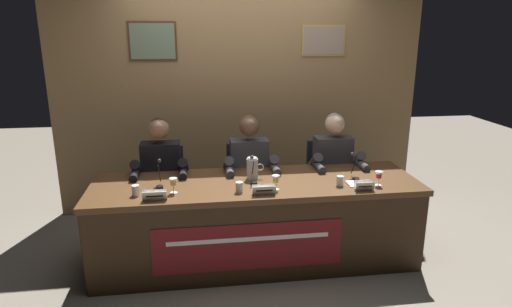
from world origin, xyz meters
The scene contains 23 objects.
ground_plane centered at (0.00, 0.00, 0.00)m, with size 12.00×12.00×0.00m, color gray.
wall_back_panelled centered at (0.00, 1.28, 1.30)m, with size 4.00×0.14×2.60m.
conference_table centered at (0.00, -0.11, 0.50)m, with size 2.80×0.85×0.74m.
chair_left centered at (-0.83, 0.61, 0.43)m, with size 0.44×0.44×0.89m.
panelist_left centered at (-0.83, 0.41, 0.71)m, with size 0.51×0.48×1.22m.
nameplate_left centered at (-0.83, -0.32, 0.78)m, with size 0.19×0.06×0.08m.
juice_glass_left centered at (-0.69, -0.18, 0.82)m, with size 0.06×0.06×0.12m.
water_cup_left centered at (-0.98, -0.20, 0.77)m, with size 0.06×0.06×0.08m.
microphone_left centered at (-0.81, -0.02, 0.81)m, with size 0.06×0.17×0.22m.
chair_center centered at (0.00, 0.61, 0.43)m, with size 0.44×0.44×0.89m.
panelist_center centered at (0.00, 0.41, 0.71)m, with size 0.51×0.48×1.22m.
nameplate_center centered at (0.02, -0.32, 0.78)m, with size 0.19×0.06×0.08m.
juice_glass_center centered at (0.13, -0.22, 0.82)m, with size 0.06×0.06×0.12m.
water_cup_center centered at (-0.17, -0.23, 0.77)m, with size 0.06×0.06×0.08m.
microphone_center centered at (-0.03, -0.02, 0.81)m, with size 0.06×0.17×0.22m.
chair_right centered at (0.83, 0.61, 0.43)m, with size 0.44×0.44×0.89m.
panelist_right centered at (0.83, 0.41, 0.71)m, with size 0.51×0.48×1.22m.
nameplate_right centered at (0.84, -0.33, 0.78)m, with size 0.16×0.06×0.08m.
juice_glass_right centered at (1.00, -0.24, 0.82)m, with size 0.06×0.06×0.12m.
water_cup_right centered at (0.68, -0.20, 0.77)m, with size 0.06×0.06×0.08m.
microphone_right centered at (0.87, -0.04, 0.81)m, with size 0.06×0.17×0.22m.
water_pitcher_central centered at (-0.02, 0.08, 0.83)m, with size 0.15×0.10×0.21m.
document_stack_right centered at (0.86, -0.19, 0.74)m, with size 0.21×0.16×0.01m.
Camera 1 is at (-0.48, -3.51, 2.00)m, focal length 30.66 mm.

